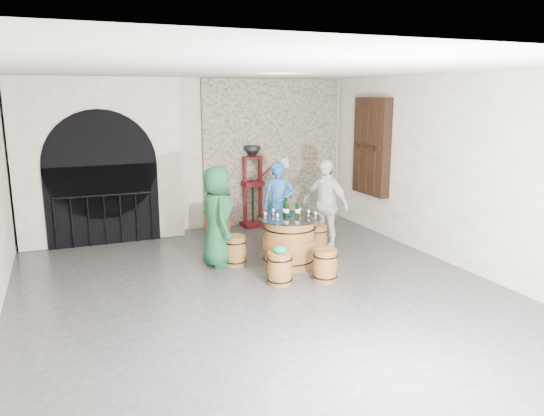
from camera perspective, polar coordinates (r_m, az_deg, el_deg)
name	(u,v)px	position (r m, az deg, el deg)	size (l,w,h in m)	color
ground	(262,292)	(7.72, -1.17, -9.29)	(8.00, 8.00, 0.00)	#2E2E30
wall_back	(193,155)	(11.06, -8.76, 5.79)	(8.00, 8.00, 0.00)	silver
wall_front	(464,276)	(3.93, 20.51, -7.08)	(8.00, 8.00, 0.00)	silver
wall_right	(457,172)	(9.12, 19.79, 3.80)	(8.00, 8.00, 0.00)	silver
ceiling	(260,69)	(7.17, -1.28, 15.18)	(8.00, 8.00, 0.00)	beige
stone_facing_panel	(272,152)	(11.56, 0.05, 6.22)	(3.20, 0.12, 3.18)	gray
arched_opening	(100,162)	(10.52, -18.54, 4.85)	(3.10, 0.60, 3.19)	silver
shuttered_window	(371,147)	(10.92, 10.94, 6.68)	(0.23, 1.10, 2.00)	black
barrel_table	(289,242)	(8.75, 1.93, -3.74)	(1.10, 1.10, 0.84)	brown
barrel_stool_left	(235,251)	(8.83, -4.11, -4.73)	(0.40, 0.40, 0.51)	brown
barrel_stool_far	(280,236)	(9.67, 0.95, -3.16)	(0.40, 0.40, 0.51)	brown
barrel_stool_right	(317,239)	(9.55, 4.98, -3.40)	(0.40, 0.40, 0.51)	brown
barrel_stool_near_right	(325,265)	(8.12, 5.91, -6.31)	(0.40, 0.40, 0.51)	brown
barrel_stool_near_left	(280,268)	(7.94, 0.86, -6.71)	(0.40, 0.40, 0.51)	brown
green_cap	(280,250)	(7.84, 0.90, -4.63)	(0.24, 0.20, 0.11)	#0C8B52
person_green	(217,217)	(8.70, -6.11, -0.96)	(0.83, 0.54, 1.70)	#134527
person_blue	(279,204)	(9.77, 0.73, 0.40)	(0.60, 0.39, 1.63)	#1C4E9A
person_white	(325,205)	(9.66, 5.92, 0.36)	(0.99, 0.41, 1.69)	silver
wine_bottle_left	(287,209)	(8.68, 1.64, -0.10)	(0.08, 0.08, 0.32)	black
wine_bottle_center	(297,209)	(8.68, 2.83, -0.11)	(0.08, 0.08, 0.32)	black
wine_bottle_right	(285,208)	(8.72, 1.47, -0.04)	(0.08, 0.08, 0.32)	black
tasting_glass_a	(278,217)	(8.48, 0.63, -0.96)	(0.05, 0.05, 0.10)	orange
tasting_glass_b	(309,213)	(8.77, 4.09, -0.54)	(0.05, 0.05, 0.10)	orange
tasting_glass_c	(273,212)	(8.84, 0.15, -0.40)	(0.05, 0.05, 0.10)	orange
tasting_glass_d	(300,211)	(8.92, 3.08, -0.30)	(0.05, 0.05, 0.10)	orange
tasting_glass_e	(316,215)	(8.65, 4.85, -0.74)	(0.05, 0.05, 0.10)	orange
tasting_glass_f	(265,215)	(8.59, -0.75, -0.79)	(0.05, 0.05, 0.10)	orange
side_barrel	(218,223)	(10.30, -6.04, -1.69)	(0.53, 0.53, 0.70)	brown
corking_press	(253,180)	(11.21, -2.14, 3.10)	(0.75, 0.45, 1.78)	#4C0C13
control_box	(284,163)	(11.61, 1.35, 5.01)	(0.18, 0.10, 0.22)	silver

